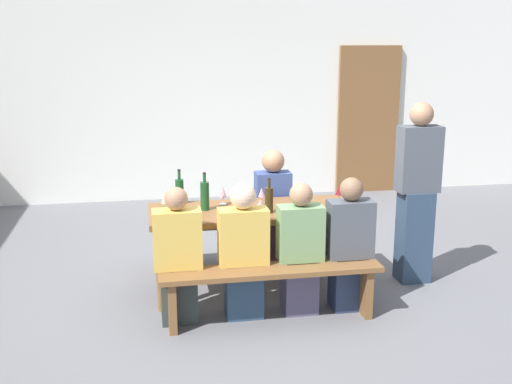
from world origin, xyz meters
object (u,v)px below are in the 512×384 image
bench_far (244,230)px  seated_guest_near_2 (300,252)px  wine_bottle_0 (180,191)px  wine_bottle_1 (205,195)px  wooden_door (368,120)px  seated_guest_near_0 (178,259)px  seated_guest_near_1 (243,254)px  seated_guest_far_0 (273,211)px  wine_glass_0 (261,204)px  standing_host (417,196)px  wine_bottle_2 (269,199)px  wine_glass_1 (262,193)px  wine_glass_4 (339,191)px  bench_near (271,280)px  wine_glass_2 (223,192)px  tasting_table (256,218)px  seated_guest_near_3 (349,247)px  wine_glass_3 (165,199)px

bench_far → seated_guest_near_2: 1.23m
wine_bottle_0 → wine_bottle_1: 0.32m
wooden_door → seated_guest_near_2: 4.41m
seated_guest_near_0 → seated_guest_near_2: (0.98, 0.00, 0.00)m
seated_guest_near_1 → seated_guest_far_0: seated_guest_far_0 is taller
wine_bottle_0 → wine_glass_0: bearing=-37.2°
seated_guest_near_0 → seated_guest_far_0: seated_guest_far_0 is taller
wine_bottle_0 → standing_host: bearing=-8.8°
wine_bottle_2 → seated_guest_far_0: (0.17, 0.66, -0.29)m
wine_bottle_0 → wine_glass_1: size_ratio=1.89×
wine_bottle_0 → wine_glass_4: bearing=-8.4°
wine_bottle_0 → bench_near: bearing=-56.2°
wooden_door → standing_host: size_ratio=1.27×
seated_guest_near_0 → wine_bottle_0: bearing=-5.1°
wine_glass_4 → wine_glass_2: bearing=173.8°
tasting_table → seated_guest_near_3: (0.68, -0.52, -0.14)m
standing_host → wine_glass_0: bearing=6.5°
wine_glass_2 → seated_guest_far_0: 0.68m
seated_guest_near_1 → seated_guest_near_3: seated_guest_near_3 is taller
wine_glass_2 → seated_guest_near_2: size_ratio=0.15×
bench_near → bench_far: bearing=90.0°
wine_bottle_0 → wine_glass_3: size_ratio=1.89×
tasting_table → seated_guest_near_0: bearing=-144.0°
bench_near → wine_bottle_0: bearing=123.8°
tasting_table → wine_glass_1: size_ratio=11.11×
wine_bottle_1 → seated_guest_near_3: size_ratio=0.30×
tasting_table → seated_guest_near_0: size_ratio=1.69×
wine_glass_0 → seated_guest_near_3: 0.82m
wine_glass_0 → wine_glass_3: (-0.79, 0.27, 0.01)m
wine_bottle_2 → wine_glass_2: wine_bottle_2 is taller
wine_glass_3 → wine_bottle_1: bearing=-3.8°
wine_bottle_2 → wine_glass_4: bearing=17.6°
wooden_door → wine_glass_3: bearing=-132.4°
wine_glass_4 → seated_guest_near_1: (-0.98, -0.60, -0.34)m
bench_far → wine_glass_0: bearing=-89.7°
bench_near → wine_glass_1: bearing=85.0°
seated_guest_near_2 → wine_bottle_0: bearing=48.4°
wine_bottle_2 → seated_guest_near_2: bearing=-64.5°
tasting_table → wine_glass_2: wine_glass_2 is taller
seated_guest_near_0 → wine_bottle_1: bearing=-26.0°
wine_glass_3 → seated_guest_near_0: 0.68m
seated_guest_near_0 → tasting_table: bearing=-54.0°
standing_host → wine_bottle_0: bearing=-8.8°
bench_near → seated_guest_far_0: seated_guest_far_0 is taller
wine_glass_0 → seated_guest_near_2: bearing=-50.2°
wine_glass_0 → wine_glass_1: 0.30m
seated_guest_near_1 → tasting_table: bearing=-20.7°
wine_bottle_1 → wine_glass_4: 1.22m
wine_glass_3 → standing_host: standing_host is taller
wine_bottle_1 → standing_host: size_ratio=0.20×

